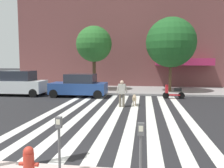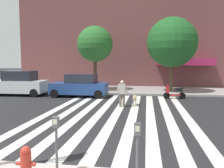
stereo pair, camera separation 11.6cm
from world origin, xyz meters
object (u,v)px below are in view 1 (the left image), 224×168
(parking_meter_second_along, at_px, (59,137))
(parked_scooter, at_px, (174,92))
(parked_car_behind_first, at_px, (79,86))
(fire_hydrant, at_px, (29,164))
(street_tree_nearest, at_px, (94,44))
(dog_on_leash, at_px, (134,98))
(parking_meter_curbside, at_px, (141,145))
(parked_car_near_curb, at_px, (18,84))
(pedestrian_dog_walker, at_px, (122,92))
(street_tree_middle, at_px, (171,42))

(parking_meter_second_along, relative_size, parked_scooter, 0.83)
(parked_car_behind_first, bearing_deg, fire_hydrant, -78.92)
(street_tree_nearest, height_order, dog_on_leash, street_tree_nearest)
(parked_car_behind_first, bearing_deg, parking_meter_second_along, -76.20)
(parking_meter_curbside, distance_m, parked_car_near_curb, 16.71)
(pedestrian_dog_walker, bearing_deg, parked_car_behind_first, 134.58)
(parked_car_near_curb, relative_size, parked_scooter, 2.79)
(fire_hydrant, distance_m, street_tree_nearest, 17.18)
(parking_meter_second_along, height_order, street_tree_nearest, street_tree_nearest)
(parked_car_behind_first, height_order, street_tree_middle, street_tree_middle)
(fire_hydrant, relative_size, street_tree_middle, 0.12)
(parking_meter_curbside, relative_size, parked_car_behind_first, 0.31)
(parked_car_behind_first, xyz_separation_m, street_tree_middle, (7.36, 3.16, 3.56))
(parked_car_behind_first, distance_m, street_tree_middle, 8.76)
(parked_scooter, distance_m, pedestrian_dog_walker, 5.18)
(fire_hydrant, relative_size, parked_car_near_curb, 0.17)
(parking_meter_second_along, bearing_deg, pedestrian_dog_walker, 86.28)
(parking_meter_second_along, bearing_deg, fire_hydrant, -146.79)
(fire_hydrant, xyz_separation_m, dog_on_leash, (1.90, 10.12, -0.08))
(fire_hydrant, distance_m, parking_meter_second_along, 0.85)
(pedestrian_dog_walker, bearing_deg, fire_hydrant, -96.99)
(parking_meter_second_along, height_order, street_tree_middle, street_tree_middle)
(fire_hydrant, relative_size, parked_car_behind_first, 0.17)
(parking_meter_second_along, relative_size, parked_car_near_curb, 0.30)
(parked_car_behind_first, relative_size, pedestrian_dog_walker, 2.69)
(parking_meter_curbside, bearing_deg, street_tree_nearest, 105.39)
(parking_meter_curbside, height_order, dog_on_leash, parking_meter_curbside)
(parked_car_near_curb, bearing_deg, fire_hydrant, -59.56)
(street_tree_middle, bearing_deg, fire_hydrant, -106.15)
(parked_car_near_curb, bearing_deg, street_tree_nearest, 30.30)
(parking_meter_second_along, distance_m, dog_on_leash, 9.85)
(fire_hydrant, distance_m, parked_scooter, 14.03)
(street_tree_nearest, bearing_deg, dog_on_leash, -58.43)
(parking_meter_second_along, bearing_deg, dog_on_leash, 82.23)
(street_tree_middle, xyz_separation_m, pedestrian_dog_walker, (-3.60, -6.97, -3.50))
(fire_hydrant, relative_size, pedestrian_dog_walker, 0.47)
(fire_hydrant, xyz_separation_m, parked_car_behind_first, (-2.60, 13.28, 0.35))
(parking_meter_curbside, bearing_deg, street_tree_middle, 81.97)
(fire_hydrant, distance_m, street_tree_middle, 17.55)
(parking_meter_curbside, height_order, street_tree_middle, street_tree_middle)
(fire_hydrant, bearing_deg, parked_car_near_curb, 120.44)
(street_tree_nearest, relative_size, street_tree_middle, 0.91)
(parked_car_behind_first, height_order, parked_scooter, parked_car_behind_first)
(street_tree_middle, height_order, dog_on_leash, street_tree_middle)
(parked_scooter, bearing_deg, parking_meter_second_along, -107.83)
(parking_meter_second_along, distance_m, street_tree_middle, 16.95)
(parking_meter_second_along, height_order, dog_on_leash, parking_meter_second_along)
(pedestrian_dog_walker, height_order, dog_on_leash, pedestrian_dog_walker)
(dog_on_leash, bearing_deg, pedestrian_dog_walker, -138.62)
(parked_car_near_curb, xyz_separation_m, pedestrian_dog_walker, (8.96, -3.82, -0.04))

